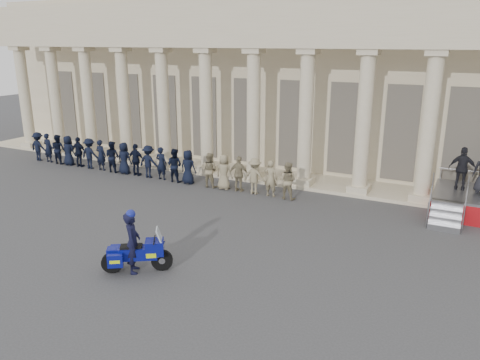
{
  "coord_description": "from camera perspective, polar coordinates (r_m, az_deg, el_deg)",
  "views": [
    {
      "loc": [
        8.06,
        -12.1,
        6.61
      ],
      "look_at": [
        0.54,
        2.91,
        1.6
      ],
      "focal_mm": 35.0,
      "sensor_mm": 36.0,
      "label": 1
    }
  ],
  "objects": [
    {
      "name": "ground",
      "position": [
        15.97,
        -6.47,
        -7.94
      ],
      "size": [
        90.0,
        90.0,
        0.0
      ],
      "primitive_type": "plane",
      "color": "#39393C",
      "rests_on": "ground"
    },
    {
      "name": "building",
      "position": [
        28.1,
        10.12,
        12.12
      ],
      "size": [
        40.0,
        12.5,
        9.0
      ],
      "color": "#C4B493",
      "rests_on": "ground"
    },
    {
      "name": "officer_rank",
      "position": [
        23.97,
        -11.67,
        2.3
      ],
      "size": [
        16.1,
        0.62,
        1.64
      ],
      "color": "black",
      "rests_on": "ground"
    },
    {
      "name": "motorcycle",
      "position": [
        14.31,
        -12.4,
        -8.72
      ],
      "size": [
        1.83,
        1.43,
        1.35
      ],
      "rotation": [
        0.0,
        0.0,
        0.58
      ],
      "color": "black",
      "rests_on": "ground"
    },
    {
      "name": "rider",
      "position": [
        14.16,
        -12.97,
        -7.31
      ],
      "size": [
        0.75,
        0.82,
        1.96
      ],
      "rotation": [
        0.0,
        0.0,
        2.15
      ],
      "color": "black",
      "rests_on": "ground"
    }
  ]
}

